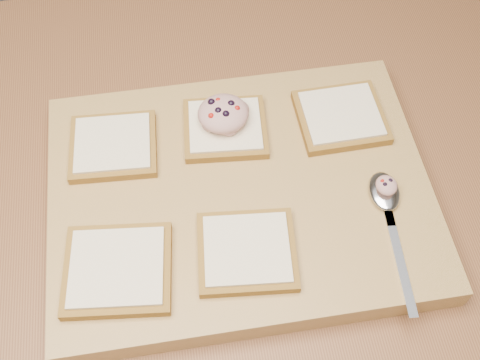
# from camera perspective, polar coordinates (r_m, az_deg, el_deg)

# --- Properties ---
(ground) EXTENTS (4.00, 4.00, 0.00)m
(ground) POSITION_cam_1_polar(r_m,az_deg,el_deg) (1.65, 0.47, -16.58)
(ground) COLOR #515459
(ground) RESTS_ON ground
(island_counter) EXTENTS (2.00, 0.80, 0.90)m
(island_counter) POSITION_cam_1_polar(r_m,az_deg,el_deg) (1.22, 0.63, -10.75)
(island_counter) COLOR slate
(island_counter) RESTS_ON ground
(cutting_board) EXTENTS (0.48, 0.37, 0.04)m
(cutting_board) POSITION_cam_1_polar(r_m,az_deg,el_deg) (0.78, -0.00, -1.43)
(cutting_board) COLOR tan
(cutting_board) RESTS_ON island_counter
(bread_far_left) EXTENTS (0.12, 0.11, 0.02)m
(bread_far_left) POSITION_cam_1_polar(r_m,az_deg,el_deg) (0.80, -11.94, 3.21)
(bread_far_left) COLOR olive
(bread_far_left) RESTS_ON cutting_board
(bread_far_center) EXTENTS (0.12, 0.11, 0.02)m
(bread_far_center) POSITION_cam_1_polar(r_m,az_deg,el_deg) (0.81, -1.42, 4.96)
(bread_far_center) COLOR olive
(bread_far_center) RESTS_ON cutting_board
(bread_far_right) EXTENTS (0.12, 0.11, 0.02)m
(bread_far_right) POSITION_cam_1_polar(r_m,az_deg,el_deg) (0.83, 9.54, 5.95)
(bread_far_right) COLOR olive
(bread_far_right) RESTS_ON cutting_board
(bread_near_left) EXTENTS (0.13, 0.12, 0.02)m
(bread_near_left) POSITION_cam_1_polar(r_m,az_deg,el_deg) (0.71, -11.54, -8.30)
(bread_near_left) COLOR olive
(bread_near_left) RESTS_ON cutting_board
(bread_near_center) EXTENTS (0.12, 0.12, 0.02)m
(bread_near_center) POSITION_cam_1_polar(r_m,az_deg,el_deg) (0.71, 0.66, -6.77)
(bread_near_center) COLOR olive
(bread_near_center) RESTS_ON cutting_board
(tuna_salad_dollop) EXTENTS (0.07, 0.06, 0.03)m
(tuna_salad_dollop) POSITION_cam_1_polar(r_m,az_deg,el_deg) (0.79, -1.61, 6.34)
(tuna_salad_dollop) COLOR tan
(tuna_salad_dollop) RESTS_ON bread_far_center
(spoon) EXTENTS (0.04, 0.19, 0.01)m
(spoon) POSITION_cam_1_polar(r_m,az_deg,el_deg) (0.77, 13.72, -1.96)
(spoon) COLOR silver
(spoon) RESTS_ON cutting_board
(spoon_salad) EXTENTS (0.03, 0.03, 0.02)m
(spoon_salad) POSITION_cam_1_polar(r_m,az_deg,el_deg) (0.76, 13.72, -0.48)
(spoon_salad) COLOR tan
(spoon_salad) RESTS_ON spoon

